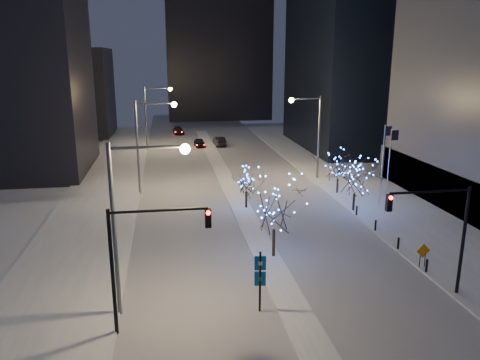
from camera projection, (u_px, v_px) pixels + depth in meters
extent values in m
plane|color=silver|center=(298.00, 317.00, 26.56)|extent=(160.00, 160.00, 0.00)
cube|color=#9CA0AA|center=(222.00, 173.00, 59.99)|extent=(20.00, 130.00, 0.02)
cube|color=white|center=(228.00, 182.00, 55.20)|extent=(2.00, 80.00, 0.15)
cube|color=white|center=(385.00, 201.00, 47.95)|extent=(10.00, 90.00, 0.15)
cube|color=white|center=(93.00, 216.00, 43.50)|extent=(8.00, 90.00, 0.15)
cube|color=black|center=(61.00, 92.00, 87.41)|extent=(18.00, 16.00, 16.00)
cube|color=black|center=(217.00, 28.00, 110.03)|extent=(24.00, 14.00, 42.00)
cylinder|color=#595E66|center=(114.00, 233.00, 25.67)|extent=(0.24, 0.24, 10.00)
cylinder|color=#595E66|center=(147.00, 147.00, 24.79)|extent=(4.00, 0.16, 0.16)
sphere|color=#FFC77F|center=(185.00, 149.00, 25.13)|extent=(0.56, 0.56, 0.56)
cylinder|color=#595E66|center=(138.00, 148.00, 49.55)|extent=(0.24, 0.24, 10.00)
cylinder|color=#595E66|center=(155.00, 103.00, 48.67)|extent=(4.00, 0.16, 0.16)
sphere|color=#FFC77F|center=(174.00, 104.00, 49.01)|extent=(0.56, 0.56, 0.56)
cylinder|color=#595E66|center=(146.00, 119.00, 73.43)|extent=(0.24, 0.24, 10.00)
cylinder|color=#595E66|center=(157.00, 88.00, 72.54)|extent=(4.00, 0.16, 0.16)
sphere|color=#FFC77F|center=(170.00, 89.00, 72.89)|extent=(0.56, 0.56, 0.56)
cylinder|color=#595E66|center=(319.00, 138.00, 55.64)|extent=(0.24, 0.24, 10.00)
cylinder|color=#595E66|center=(306.00, 99.00, 54.18)|extent=(3.50, 0.16, 0.16)
sphere|color=#FFC77F|center=(291.00, 100.00, 53.95)|extent=(0.56, 0.56, 0.56)
cylinder|color=black|center=(113.00, 274.00, 24.14)|extent=(0.20, 0.20, 7.00)
cylinder|color=black|center=(159.00, 211.00, 23.69)|extent=(5.00, 0.14, 0.14)
cube|color=black|center=(208.00, 218.00, 24.21)|extent=(0.32, 0.28, 1.00)
sphere|color=#FF0C05|center=(208.00, 213.00, 23.95)|extent=(0.22, 0.22, 0.22)
cylinder|color=black|center=(463.00, 242.00, 28.24)|extent=(0.20, 0.20, 7.00)
cylinder|color=black|center=(430.00, 192.00, 27.02)|extent=(5.00, 0.14, 0.14)
cube|color=black|center=(389.00, 203.00, 26.78)|extent=(0.32, 0.28, 1.00)
sphere|color=#FF0C05|center=(391.00, 198.00, 26.52)|extent=(0.22, 0.22, 0.22)
cylinder|color=silver|center=(388.00, 172.00, 42.79)|extent=(0.10, 0.10, 8.00)
cube|color=black|center=(395.00, 135.00, 41.98)|extent=(0.70, 0.03, 0.90)
cylinder|color=silver|center=(382.00, 166.00, 45.27)|extent=(0.10, 0.10, 8.00)
cube|color=black|center=(388.00, 131.00, 44.46)|extent=(0.70, 0.03, 0.90)
cylinder|color=black|center=(427.00, 266.00, 31.80)|extent=(0.16, 0.16, 0.90)
cylinder|color=black|center=(398.00, 243.00, 35.62)|extent=(0.16, 0.16, 0.90)
cylinder|color=black|center=(375.00, 225.00, 39.44)|extent=(0.16, 0.16, 0.90)
cylinder|color=black|center=(357.00, 211.00, 43.26)|extent=(0.16, 0.16, 0.90)
imported|color=black|center=(200.00, 143.00, 77.12)|extent=(1.94, 4.13, 1.37)
imported|color=black|center=(219.00, 141.00, 78.28)|extent=(1.87, 4.67, 1.51)
imported|color=black|center=(178.00, 131.00, 90.15)|extent=(2.29, 4.69, 1.31)
cylinder|color=black|center=(274.00, 243.00, 34.22)|extent=(0.22, 0.22, 2.06)
cylinder|color=black|center=(246.00, 199.00, 45.47)|extent=(0.22, 0.22, 1.60)
cylinder|color=black|center=(354.00, 202.00, 44.63)|extent=(0.22, 0.22, 1.62)
cylinder|color=black|center=(337.00, 186.00, 50.40)|extent=(0.22, 0.22, 1.57)
cylinder|color=black|center=(260.00, 282.00, 26.74)|extent=(0.13, 0.13, 3.74)
cube|color=#0E569C|center=(260.00, 263.00, 26.44)|extent=(0.67, 0.20, 0.86)
cube|color=#0E569C|center=(260.00, 279.00, 26.68)|extent=(0.67, 0.20, 0.86)
cylinder|color=black|center=(420.00, 260.00, 32.48)|extent=(0.06, 0.06, 1.03)
cylinder|color=black|center=(425.00, 260.00, 32.53)|extent=(0.06, 0.06, 1.03)
cube|color=orange|center=(423.00, 251.00, 32.33)|extent=(1.06, 0.10, 1.06)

